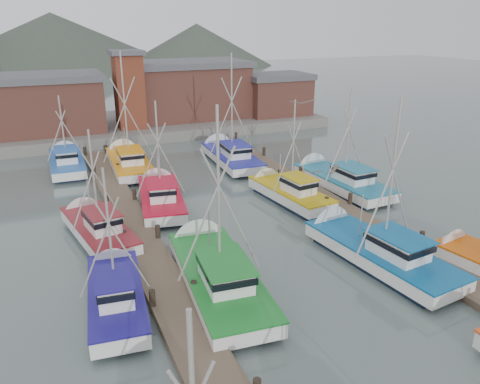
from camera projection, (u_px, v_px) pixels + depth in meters
name	position (u px, v px, depth m)	size (l,w,h in m)	color
ground	(285.00, 261.00, 26.40)	(260.00, 260.00, 0.00)	#4E5E5A
dock_left	(146.00, 250.00, 27.20)	(2.30, 46.00, 1.50)	brown
dock_right	(346.00, 213.00, 32.42)	(2.30, 46.00, 1.50)	brown
quay	(142.00, 125.00, 58.08)	(44.00, 16.00, 1.20)	slate
shed_left	(44.00, 103.00, 50.97)	(12.72, 8.48, 6.20)	#552D26
shed_center	(187.00, 89.00, 58.90)	(14.84, 9.54, 6.90)	#552D26
shed_right	(276.00, 94.00, 60.71)	(8.48, 6.36, 5.20)	#552D26
lookout_tower	(129.00, 89.00, 52.18)	(3.60, 3.60, 8.50)	brown
distant_hills	(28.00, 71.00, 127.29)	(175.00, 140.00, 42.00)	#444D40
boat_4	(216.00, 272.00, 23.82)	(4.23, 10.69, 10.34)	black
boat_5	(372.00, 249.00, 26.21)	(4.22, 10.33, 10.28)	black
boat_6	(116.00, 292.00, 22.09)	(3.27, 8.13, 7.61)	black
boat_8	(160.00, 196.00, 34.24)	(4.24, 9.43, 8.52)	black
boat_9	(286.00, 192.00, 35.09)	(3.49, 8.61, 8.30)	black
boat_10	(96.00, 227.00, 29.01)	(3.99, 8.75, 7.67)	black
boat_11	(338.00, 180.00, 37.74)	(3.77, 10.17, 9.01)	black
boat_12	(128.00, 162.00, 42.56)	(4.51, 10.07, 11.33)	black
boat_13	(229.00, 156.00, 44.46)	(4.44, 10.31, 11.08)	black
boat_14	(67.00, 161.00, 42.67)	(3.21, 9.18, 7.51)	black
gull_near	(326.00, 171.00, 18.78)	(1.49, 0.65, 0.24)	gray
gull_far	(302.00, 102.00, 25.58)	(1.55, 0.64, 0.24)	gray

